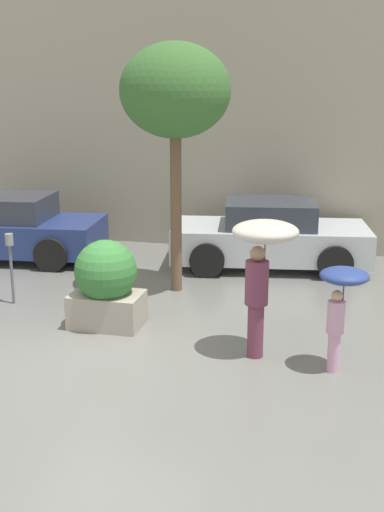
% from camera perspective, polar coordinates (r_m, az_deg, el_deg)
% --- Properties ---
extents(ground_plane, '(40.00, 40.00, 0.00)m').
position_cam_1_polar(ground_plane, '(9.39, -6.99, -8.40)').
color(ground_plane, slate).
extents(building_facade, '(18.00, 0.30, 6.00)m').
position_cam_1_polar(building_facade, '(14.89, 1.50, 12.30)').
color(building_facade, '#9E937F').
rests_on(building_facade, ground).
extents(planter_box, '(1.11, 0.98, 1.39)m').
position_cam_1_polar(planter_box, '(10.11, -7.64, -2.44)').
color(planter_box, '#9E9384').
rests_on(planter_box, ground).
extents(person_adult, '(0.91, 0.91, 1.93)m').
position_cam_1_polar(person_adult, '(8.79, 6.29, 0.29)').
color(person_adult, brown).
rests_on(person_adult, ground).
extents(person_child, '(0.64, 0.64, 1.42)m').
position_cam_1_polar(person_child, '(8.57, 13.13, -3.22)').
color(person_child, '#D199B7').
rests_on(person_child, ground).
extents(parked_car_near, '(4.25, 2.45, 1.39)m').
position_cam_1_polar(parked_car_near, '(13.45, 6.93, 1.77)').
color(parked_car_near, '#B7BCC1').
rests_on(parked_car_near, ground).
extents(parked_car_far, '(4.11, 2.33, 1.39)m').
position_cam_1_polar(parked_car_far, '(14.56, -15.86, 2.31)').
color(parked_car_far, navy).
rests_on(parked_car_far, ground).
extents(street_tree, '(1.93, 1.93, 4.43)m').
position_cam_1_polar(street_tree, '(11.40, -1.50, 14.29)').
color(street_tree, brown).
rests_on(street_tree, ground).
extents(parking_meter, '(0.14, 0.14, 1.25)m').
position_cam_1_polar(parking_meter, '(11.43, -15.86, 0.20)').
color(parking_meter, '#595B60').
rests_on(parking_meter, ground).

